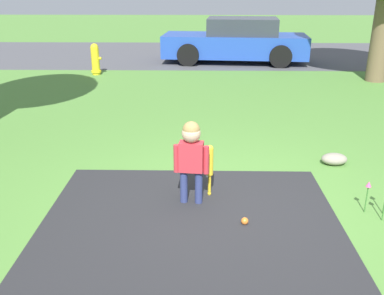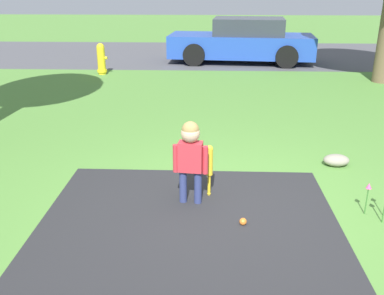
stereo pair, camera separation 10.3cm
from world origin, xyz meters
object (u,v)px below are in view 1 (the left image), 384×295
object	(u,v)px
baseball_bat	(210,163)
child	(191,151)
fire_hydrant	(95,59)
parked_car	(236,41)
sports_ball	(245,221)

from	to	relation	value
baseball_bat	child	bearing A→B (deg)	-138.80
fire_hydrant	parked_car	bearing A→B (deg)	27.16
baseball_bat	parked_car	size ratio (longest dim) A/B	0.14
child	parked_car	size ratio (longest dim) A/B	0.21
baseball_bat	parked_car	world-z (taller)	parked_car
parked_car	baseball_bat	bearing A→B (deg)	88.86
sports_ball	baseball_bat	bearing A→B (deg)	118.81
fire_hydrant	parked_car	world-z (taller)	parked_car
baseball_bat	sports_ball	xyz separation A→B (m)	(0.36, -0.65, -0.37)
child	fire_hydrant	world-z (taller)	child
child	sports_ball	distance (m)	0.94
fire_hydrant	sports_ball	bearing A→B (deg)	-66.59
baseball_bat	fire_hydrant	bearing A→B (deg)	112.88
parked_car	child	bearing A→B (deg)	87.70
child	baseball_bat	distance (m)	0.36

